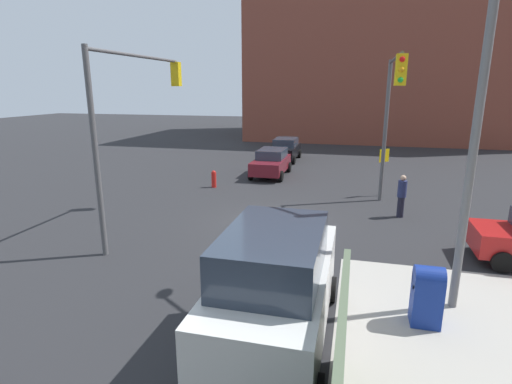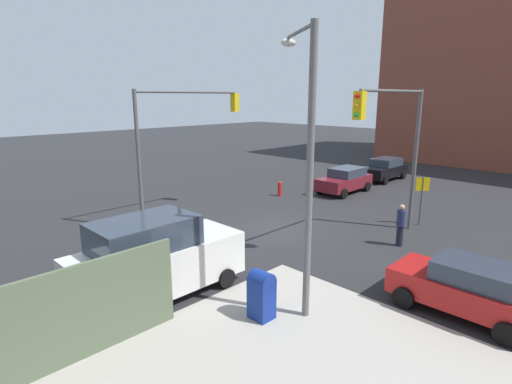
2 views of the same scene
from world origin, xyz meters
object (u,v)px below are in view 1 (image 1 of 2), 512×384
(traffic_signal_se_corner, at_px, (135,105))
(street_lamp_corner, at_px, (461,114))
(van_white_delivery, at_px, (276,285))
(traffic_signal_nw_corner, at_px, (391,104))
(coupe_black, at_px, (285,149))
(mailbox_blue, at_px, (427,294))
(coupe_maroon, at_px, (271,162))
(fire_hydrant, at_px, (214,179))
(pedestrian_crossing, at_px, (402,195))

(traffic_signal_se_corner, relative_size, street_lamp_corner, 0.81)
(traffic_signal_se_corner, relative_size, van_white_delivery, 1.20)
(traffic_signal_nw_corner, xyz_separation_m, street_lamp_corner, (7.38, 1.00, 0.07))
(coupe_black, bearing_deg, van_white_delivery, 9.64)
(mailbox_blue, bearing_deg, coupe_black, -161.38)
(traffic_signal_nw_corner, distance_m, coupe_maroon, 9.71)
(mailbox_blue, distance_m, fire_hydrant, 14.50)
(street_lamp_corner, bearing_deg, coupe_black, -159.01)
(coupe_black, xyz_separation_m, van_white_delivery, (21.98, 3.74, 0.44))
(traffic_signal_se_corner, distance_m, mailbox_blue, 11.09)
(fire_hydrant, bearing_deg, coupe_black, 166.43)
(traffic_signal_se_corner, distance_m, van_white_delivery, 9.07)
(traffic_signal_nw_corner, bearing_deg, van_white_delivery, -15.12)
(traffic_signal_se_corner, xyz_separation_m, coupe_maroon, (-10.77, 2.70, -3.84))
(mailbox_blue, height_order, fire_hydrant, mailbox_blue)
(traffic_signal_se_corner, xyz_separation_m, fire_hydrant, (-7.04, 0.30, -4.20))
(traffic_signal_nw_corner, height_order, fire_hydrant, traffic_signal_nw_corner)
(traffic_signal_se_corner, bearing_deg, pedestrian_crossing, 112.60)
(street_lamp_corner, relative_size, van_white_delivery, 1.48)
(traffic_signal_nw_corner, relative_size, fire_hydrant, 6.91)
(traffic_signal_se_corner, height_order, street_lamp_corner, street_lamp_corner)
(traffic_signal_nw_corner, xyz_separation_m, coupe_black, (-11.99, -6.44, -3.79))
(traffic_signal_se_corner, relative_size, fire_hydrant, 6.91)
(coupe_black, distance_m, van_white_delivery, 22.30)
(street_lamp_corner, bearing_deg, fire_hydrant, -135.86)
(traffic_signal_se_corner, height_order, van_white_delivery, traffic_signal_se_corner)
(traffic_signal_se_corner, bearing_deg, fire_hydrant, 177.56)
(traffic_signal_se_corner, height_order, fire_hydrant, traffic_signal_se_corner)
(traffic_signal_se_corner, bearing_deg, street_lamp_corner, 73.54)
(traffic_signal_nw_corner, height_order, mailbox_blue, traffic_signal_nw_corner)
(van_white_delivery, bearing_deg, coupe_black, -170.36)
(street_lamp_corner, distance_m, van_white_delivery, 5.67)
(street_lamp_corner, xyz_separation_m, coupe_black, (-19.37, -7.43, -3.86))
(coupe_maroon, bearing_deg, mailbox_blue, 24.48)
(traffic_signal_nw_corner, distance_m, street_lamp_corner, 7.44)
(fire_hydrant, bearing_deg, street_lamp_corner, 44.14)
(mailbox_blue, bearing_deg, traffic_signal_se_corner, -113.66)
(coupe_black, relative_size, van_white_delivery, 0.78)
(traffic_signal_nw_corner, relative_size, van_white_delivery, 1.20)
(traffic_signal_nw_corner, height_order, coupe_black, traffic_signal_nw_corner)
(coupe_maroon, bearing_deg, traffic_signal_se_corner, -14.07)
(fire_hydrant, height_order, van_white_delivery, van_white_delivery)
(pedestrian_crossing, bearing_deg, coupe_maroon, -82.01)
(mailbox_blue, relative_size, fire_hydrant, 1.52)
(traffic_signal_nw_corner, distance_m, van_white_delivery, 10.88)
(mailbox_blue, bearing_deg, street_lamp_corner, 157.71)
(traffic_signal_nw_corner, bearing_deg, traffic_signal_se_corner, -63.82)
(traffic_signal_nw_corner, relative_size, coupe_black, 1.54)
(traffic_signal_se_corner, xyz_separation_m, pedestrian_crossing, (-4.04, 9.70, -3.74))
(street_lamp_corner, relative_size, coupe_black, 1.89)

